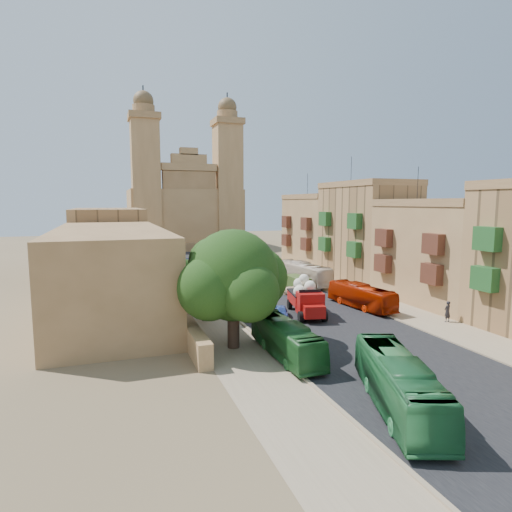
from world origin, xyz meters
TOP-DOWN VIEW (x-y plane):
  - ground at (0.00, 0.00)m, footprint 260.00×260.00m
  - road_surface at (0.00, 30.00)m, footprint 14.00×140.00m
  - sidewalk_east at (9.50, 30.00)m, footprint 5.00×140.00m
  - sidewalk_west at (-9.50, 30.00)m, footprint 5.00×140.00m
  - kerb_east at (7.00, 30.00)m, footprint 0.25×140.00m
  - kerb_west at (-7.00, 30.00)m, footprint 0.25×140.00m
  - townhouse_b at (15.95, 11.00)m, footprint 9.00×14.00m
  - townhouse_c at (15.95, 25.00)m, footprint 9.00×14.00m
  - townhouse_d at (15.95, 39.00)m, footprint 9.00×14.00m
  - west_wall at (-12.50, 20.00)m, footprint 1.00×40.00m
  - west_building_low at (-18.00, 18.00)m, footprint 10.00×28.00m
  - west_building_mid at (-18.00, 44.00)m, footprint 10.00×22.00m
  - church at (-0.00, 78.61)m, footprint 28.00×22.50m
  - ficus_tree at (-9.42, 4.01)m, footprint 8.99×8.27m
  - street_tree_a at (-10.00, 12.00)m, footprint 3.52×3.52m
  - street_tree_b at (-10.00, 24.00)m, footprint 2.85×2.85m
  - street_tree_c at (-10.00, 36.00)m, footprint 3.67×3.67m
  - street_tree_d at (-10.00, 48.00)m, footprint 3.10×3.10m
  - red_truck at (-0.15, 10.76)m, footprint 3.81×6.98m
  - olive_pickup at (4.00, 21.84)m, footprint 2.02×4.29m
  - bus_green_south at (-4.00, -8.22)m, footprint 5.77×10.40m
  - bus_green_north at (-6.50, 1.00)m, footprint 2.15×9.11m
  - bus_red_east at (6.50, 11.42)m, footprint 3.11×9.04m
  - bus_cream_east at (6.33, 25.21)m, footprint 3.93×10.93m
  - car_blue_a at (-2.80, 10.75)m, footprint 2.26×3.45m
  - car_white_a at (-2.35, 34.61)m, footprint 1.58×4.07m
  - car_cream at (2.78, 18.74)m, footprint 3.24×5.24m
  - car_dkblue at (-4.32, 44.46)m, footprint 3.78×5.32m
  - car_white_b at (0.50, 38.77)m, footprint 1.90×3.75m
  - car_blue_b at (-2.83, 50.10)m, footprint 2.82×4.27m
  - pedestrian_a at (11.00, 4.22)m, footprint 0.78×0.58m
  - pedestrian_c at (7.56, 14.09)m, footprint 0.65×1.03m

SIDE VIEW (x-z plane):
  - ground at x=0.00m, z-range 0.00..0.00m
  - road_surface at x=0.00m, z-range 0.00..0.01m
  - sidewalk_east at x=9.50m, z-range 0.00..0.01m
  - sidewalk_west at x=-9.50m, z-range 0.00..0.01m
  - kerb_east at x=7.00m, z-range 0.00..0.12m
  - kerb_west at x=-7.00m, z-range 0.00..0.12m
  - car_blue_a at x=-2.80m, z-range 0.00..1.09m
  - car_white_b at x=0.50m, z-range 0.00..1.22m
  - car_white_a at x=-2.35m, z-range 0.00..1.32m
  - car_blue_b at x=-2.83m, z-range 0.00..1.33m
  - car_cream at x=2.78m, z-range 0.00..1.35m
  - car_dkblue at x=-4.32m, z-range 0.00..1.43m
  - pedestrian_c at x=7.56m, z-range 0.00..1.63m
  - olive_pickup at x=4.00m, z-range -0.02..1.74m
  - west_wall at x=-12.50m, z-range 0.00..1.80m
  - pedestrian_a at x=11.00m, z-range 0.00..1.95m
  - bus_red_east at x=6.50m, z-range 0.00..2.47m
  - bus_green_north at x=-6.50m, z-range 0.00..2.54m
  - bus_green_south at x=-4.00m, z-range 0.00..2.84m
  - bus_cream_east at x=6.33m, z-range 0.00..2.98m
  - red_truck at x=-0.15m, z-range -0.23..3.65m
  - street_tree_b at x=-10.00m, z-range 0.73..5.12m
  - street_tree_d at x=-10.00m, z-range 0.80..5.57m
  - street_tree_a at x=-10.00m, z-range 0.92..6.33m
  - street_tree_c at x=-10.00m, z-range 0.96..6.60m
  - west_building_low at x=-18.00m, z-range 0.00..8.40m
  - west_building_mid at x=-18.00m, z-range 0.00..10.00m
  - ficus_tree at x=-9.42m, z-range 0.82..9.81m
  - townhouse_b at x=15.95m, z-range -1.79..13.11m
  - townhouse_d at x=15.95m, z-range -1.79..14.11m
  - townhouse_c at x=15.95m, z-range -1.79..15.61m
  - church at x=0.00m, z-range -8.63..27.67m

